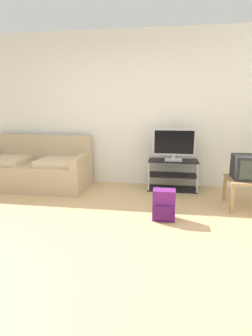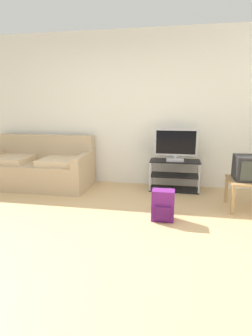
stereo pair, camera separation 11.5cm
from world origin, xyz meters
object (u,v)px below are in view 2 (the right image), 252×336
Objects in this scene: tv_stand at (174,175)px; backpack at (163,205)px; couch at (39,168)px; side_table at (249,184)px; crt_tv at (251,168)px; flat_tv at (176,145)px.

backpack is at bearing -95.58° from tv_stand.
couch is 3.49m from side_table.
side_table is at bearing -34.77° from tv_stand.
backpack is at bearing -152.15° from crt_tv.
side_table is (1.03, -0.69, -0.42)m from flat_tv.
backpack is at bearing -95.68° from flat_tv.
backpack is (-0.13, -1.29, -0.59)m from flat_tv.
crt_tv is 1.07× the size of backpack.
tv_stand is 1.32m from backpack.
crt_tv reaches higher than side_table.
tv_stand is (2.42, 0.19, -0.07)m from couch.
flat_tv is (2.42, 0.16, 0.46)m from couch.
couch is 2.55m from backpack.
side_table is at bearing 34.39° from backpack.
couch is 2.46m from flat_tv.
flat_tv is at bearing 146.08° from side_table.
side_table is 0.23m from crt_tv.
crt_tv reaches higher than backpack.
tv_stand is 1.98× the size of crt_tv.
tv_stand reaches higher than backpack.
flat_tv reaches higher than crt_tv.
crt_tv is at bearing 90.00° from side_table.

